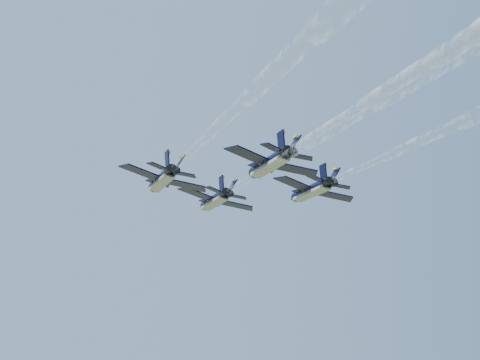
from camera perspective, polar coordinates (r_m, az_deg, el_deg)
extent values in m
cylinder|color=black|center=(112.66, -1.94, -1.53)|extent=(3.43, 12.41, 1.88)
cone|color=black|center=(119.62, -2.89, -2.20)|extent=(2.17, 2.63, 1.88)
ellipsoid|color=black|center=(115.77, -2.31, -1.59)|extent=(1.33, 2.34, 0.94)
cube|color=gray|center=(112.51, -2.01, -1.82)|extent=(2.83, 11.11, 0.71)
cube|color=black|center=(111.32, -3.37, -1.06)|extent=(6.03, 4.93, 1.36)
cube|color=yellow|center=(112.83, -3.56, -1.17)|extent=(4.77, 2.48, 1.36)
cube|color=black|center=(112.65, -0.35, -1.95)|extent=(5.73, 3.89, 1.36)
cube|color=yellow|center=(114.15, -0.57, -2.05)|extent=(5.09, 1.27, 1.36)
cube|color=black|center=(106.73, -2.08, -0.65)|extent=(2.80, 2.45, 0.66)
cube|color=black|center=(107.59, -0.14, -1.23)|extent=(2.67, 2.03, 0.66)
cube|color=black|center=(107.93, -1.44, -0.25)|extent=(0.62, 2.07, 2.41)
cube|color=black|center=(108.28, -0.66, -0.48)|extent=(1.61, 2.19, 2.14)
cylinder|color=black|center=(106.42, -1.23, -0.85)|extent=(1.35, 1.26, 1.22)
cylinder|color=black|center=(106.61, -0.81, -0.98)|extent=(1.35, 1.26, 1.22)
cylinder|color=black|center=(99.44, -6.03, 0.08)|extent=(3.43, 12.41, 1.88)
cone|color=black|center=(106.48, -6.82, -0.77)|extent=(2.17, 2.63, 1.88)
ellipsoid|color=black|center=(102.59, -6.31, -0.03)|extent=(1.33, 2.34, 0.94)
cube|color=gray|center=(99.29, -6.11, -0.24)|extent=(2.83, 11.11, 0.71)
cube|color=black|center=(98.33, -7.70, 0.64)|extent=(6.03, 4.93, 1.36)
cube|color=yellow|center=(99.87, -7.84, 0.49)|extent=(4.77, 2.48, 1.36)
cube|color=black|center=(99.19, -4.23, -0.39)|extent=(5.73, 3.89, 1.36)
cube|color=yellow|center=(100.71, -4.42, -0.53)|extent=(5.09, 1.27, 1.36)
cube|color=black|center=(93.60, -6.44, 1.19)|extent=(2.80, 2.45, 0.66)
cube|color=black|center=(94.16, -4.19, 0.52)|extent=(2.67, 2.03, 0.66)
cube|color=black|center=(94.73, -5.66, 1.63)|extent=(0.62, 2.07, 2.41)
cube|color=black|center=(94.96, -4.76, 1.36)|extent=(1.61, 2.19, 2.14)
cylinder|color=black|center=(93.16, -5.48, 0.97)|extent=(1.35, 1.26, 1.22)
cylinder|color=black|center=(93.28, -5.00, 0.82)|extent=(1.35, 1.26, 1.22)
cylinder|color=black|center=(106.17, 5.60, -0.77)|extent=(3.43, 12.41, 1.88)
cone|color=black|center=(112.81, 4.15, -1.52)|extent=(2.17, 2.63, 1.88)
ellipsoid|color=black|center=(109.15, 5.01, -0.85)|extent=(1.33, 2.34, 0.94)
cube|color=gray|center=(105.99, 5.54, -1.07)|extent=(2.83, 11.11, 0.71)
cube|color=black|center=(104.48, 4.19, -0.25)|extent=(6.03, 4.93, 1.36)
cube|color=yellow|center=(105.93, 3.89, -0.38)|extent=(4.77, 2.48, 1.36)
cube|color=black|center=(106.55, 7.27, -1.20)|extent=(5.73, 3.89, 1.36)
cube|color=yellow|center=(107.98, 6.94, -1.32)|extent=(5.09, 1.27, 1.36)
cube|color=black|center=(100.28, 5.90, 0.22)|extent=(2.80, 2.45, 0.66)
cube|color=black|center=(101.62, 7.88, -0.40)|extent=(2.67, 2.03, 0.66)
cube|color=black|center=(101.65, 6.48, 0.64)|extent=(0.62, 2.07, 2.41)
cube|color=black|center=(102.18, 7.27, 0.39)|extent=(1.61, 2.19, 2.14)
cylinder|color=black|center=(100.19, 6.82, 0.01)|extent=(1.35, 1.26, 1.22)
cylinder|color=black|center=(100.48, 7.25, -0.13)|extent=(1.35, 1.26, 1.22)
cylinder|color=black|center=(90.43, 2.35, 1.35)|extent=(3.43, 12.41, 1.88)
cone|color=black|center=(97.17, 0.89, 0.32)|extent=(2.17, 2.63, 1.88)
ellipsoid|color=black|center=(93.47, 1.76, 1.18)|extent=(1.33, 2.34, 0.94)
cube|color=gray|center=(90.25, 2.27, 0.99)|extent=(2.83, 11.11, 0.71)
cube|color=black|center=(88.94, 0.63, 1.99)|extent=(6.03, 4.93, 1.36)
cube|color=yellow|center=(90.41, 0.33, 1.80)|extent=(4.77, 2.48, 1.36)
cube|color=black|center=(90.62, 4.32, 0.83)|extent=(5.73, 3.89, 1.36)
cube|color=yellow|center=(92.07, 3.97, 0.66)|extent=(5.09, 1.27, 1.36)
cube|color=black|center=(84.60, 2.48, 2.66)|extent=(2.80, 2.45, 0.66)
cube|color=black|center=(85.70, 4.87, 1.89)|extent=(2.67, 2.03, 0.66)
cube|color=black|center=(85.94, 3.21, 3.12)|extent=(0.62, 2.07, 2.41)
cube|color=black|center=(86.37, 4.17, 2.81)|extent=(1.61, 2.19, 2.14)
cylinder|color=black|center=(84.40, 3.57, 2.41)|extent=(1.35, 1.26, 1.22)
cylinder|color=black|center=(84.64, 4.08, 2.25)|extent=(1.35, 1.26, 1.22)
cylinder|color=white|center=(99.13, 0.29, 0.05)|extent=(3.07, 16.35, 1.00)
cylinder|color=white|center=(85.00, 3.46, 2.30)|extent=(3.44, 16.40, 1.37)
cylinder|color=white|center=(71.43, 7.89, 5.40)|extent=(3.88, 16.46, 1.82)
cylinder|color=white|center=(58.77, 14.38, 9.84)|extent=(4.39, 16.52, 2.33)
cylinder|color=white|center=(85.74, -4.09, 2.17)|extent=(3.07, 16.35, 1.00)
cylinder|color=white|center=(71.43, -1.20, 5.27)|extent=(3.44, 16.40, 1.37)
cylinder|color=white|center=(57.71, 3.16, 9.86)|extent=(3.88, 16.46, 1.82)
cylinder|color=white|center=(93.39, 9.05, 1.04)|extent=(3.07, 16.35, 1.00)
cylinder|color=white|center=(80.39, 13.93, 3.57)|extent=(3.44, 16.40, 1.37)
cylinder|color=white|center=(77.49, 5.96, 3.87)|extent=(3.07, 16.35, 1.00)
cylinder|color=white|center=(64.39, 11.44, 7.63)|extent=(3.44, 16.40, 1.37)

